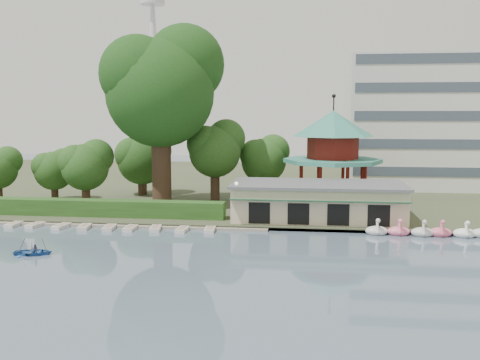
% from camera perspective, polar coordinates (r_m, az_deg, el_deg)
% --- Properties ---
extents(ground_plane, '(220.00, 220.00, 0.00)m').
position_cam_1_polar(ground_plane, '(38.73, -6.32, -10.67)').
color(ground_plane, slate).
rests_on(ground_plane, ground).
extents(shore, '(220.00, 70.00, 0.40)m').
position_cam_1_polar(shore, '(89.03, 1.41, -0.32)').
color(shore, '#424930').
rests_on(shore, ground).
extents(embankment, '(220.00, 0.60, 0.30)m').
position_cam_1_polar(embankment, '(55.10, -2.16, -5.07)').
color(embankment, gray).
rests_on(embankment, ground).
extents(dock, '(34.00, 1.60, 0.24)m').
position_cam_1_polar(dock, '(58.11, -13.98, -4.66)').
color(dock, gray).
rests_on(dock, ground).
extents(boathouse, '(18.60, 9.39, 3.90)m').
position_cam_1_polar(boathouse, '(58.60, 8.27, -2.19)').
color(boathouse, beige).
rests_on(boathouse, shore).
extents(pavilion, '(12.40, 12.40, 13.50)m').
position_cam_1_polar(pavilion, '(68.06, 9.87, 3.41)').
color(pavilion, beige).
rests_on(pavilion, shore).
extents(office_building, '(38.00, 18.00, 20.00)m').
position_cam_1_polar(office_building, '(88.20, 22.94, 5.26)').
color(office_building, silver).
rests_on(office_building, shore).
extents(broadcast_tower, '(8.00, 8.00, 96.00)m').
position_cam_1_polar(broadcast_tower, '(184.32, -9.24, 14.01)').
color(broadcast_tower, silver).
rests_on(broadcast_tower, ground).
extents(hedge, '(30.00, 2.00, 1.80)m').
position_cam_1_polar(hedge, '(62.01, -15.51, -2.86)').
color(hedge, '#29531C').
rests_on(hedge, shore).
extents(lamp_post, '(0.36, 0.36, 4.28)m').
position_cam_1_polar(lamp_post, '(55.95, -0.38, -1.55)').
color(lamp_post, black).
rests_on(lamp_post, shore).
extents(big_tree, '(14.47, 13.48, 22.31)m').
position_cam_1_polar(big_tree, '(66.48, -8.34, 10.14)').
color(big_tree, '#3A281C').
rests_on(big_tree, shore).
extents(small_trees, '(39.07, 16.44, 10.64)m').
position_cam_1_polar(small_trees, '(71.25, -9.33, 2.35)').
color(small_trees, '#3A281C').
rests_on(small_trees, shore).
extents(swan_boats, '(19.95, 2.13, 1.92)m').
position_cam_1_polar(swan_boats, '(56.00, 23.64, -5.22)').
color(swan_boats, white).
rests_on(swan_boats, ground).
extents(moored_rowboats, '(27.05, 2.75, 0.36)m').
position_cam_1_polar(moored_rowboats, '(57.54, -16.29, -4.80)').
color(moored_rowboats, silver).
rests_on(moored_rowboats, ground).
extents(rowboat_with_passengers, '(4.86, 3.83, 2.01)m').
position_cam_1_polar(rowboat_with_passengers, '(48.45, -21.19, -6.90)').
color(rowboat_with_passengers, '#3068AD').
rests_on(rowboat_with_passengers, ground).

